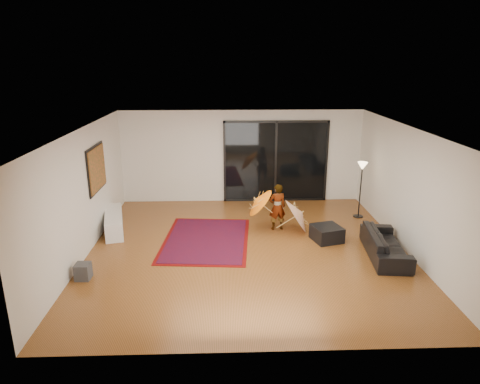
{
  "coord_description": "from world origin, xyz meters",
  "views": [
    {
      "loc": [
        -0.48,
        -8.74,
        4.08
      ],
      "look_at": [
        -0.14,
        0.82,
        1.1
      ],
      "focal_mm": 32.0,
      "sensor_mm": 36.0,
      "label": 1
    }
  ],
  "objects_px": {
    "media_console": "(114,222)",
    "child": "(277,207)",
    "ottoman": "(327,233)",
    "sofa": "(385,244)"
  },
  "relations": [
    {
      "from": "media_console",
      "to": "ottoman",
      "type": "distance_m",
      "value": 5.19
    },
    {
      "from": "ottoman",
      "to": "child",
      "type": "relative_size",
      "value": 0.53
    },
    {
      "from": "ottoman",
      "to": "child",
      "type": "height_order",
      "value": "child"
    },
    {
      "from": "sofa",
      "to": "child",
      "type": "relative_size",
      "value": 1.59
    },
    {
      "from": "media_console",
      "to": "child",
      "type": "height_order",
      "value": "child"
    },
    {
      "from": "media_console",
      "to": "sofa",
      "type": "distance_m",
      "value": 6.42
    },
    {
      "from": "ottoman",
      "to": "child",
      "type": "xyz_separation_m",
      "value": [
        -1.09,
        0.75,
        0.41
      ]
    },
    {
      "from": "media_console",
      "to": "child",
      "type": "xyz_separation_m",
      "value": [
        4.04,
        -0.05,
        0.36
      ]
    },
    {
      "from": "sofa",
      "to": "child",
      "type": "xyz_separation_m",
      "value": [
        -2.16,
        1.61,
        0.31
      ]
    },
    {
      "from": "child",
      "to": "ottoman",
      "type": "bearing_deg",
      "value": 134.79
    }
  ]
}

